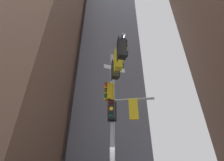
# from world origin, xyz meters

# --- Properties ---
(building_tower_left) EXTENTS (16.44, 16.44, 53.64)m
(building_tower_left) POSITION_xyz_m (-15.09, 11.37, 26.82)
(building_tower_left) COLOR brown
(building_tower_left) RESTS_ON ground
(building_mid_block) EXTENTS (12.37, 12.37, 50.31)m
(building_mid_block) POSITION_xyz_m (-0.02, 22.50, 25.15)
(building_mid_block) COLOR slate
(building_mid_block) RESTS_ON ground
(signal_pole_assembly) EXTENTS (2.80, 3.50, 8.22)m
(signal_pole_assembly) POSITION_xyz_m (0.20, -0.70, 4.96)
(signal_pole_assembly) COLOR #9EA0A3
(signal_pole_assembly) RESTS_ON ground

